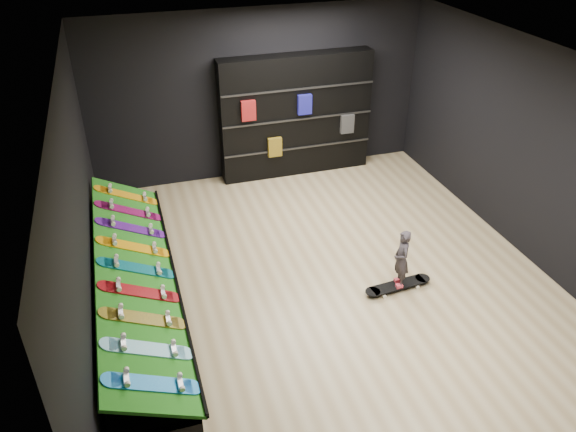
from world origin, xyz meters
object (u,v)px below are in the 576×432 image
object	(u,v)px
back_shelving	(296,116)
floor_skateboard	(398,287)
display_rack	(137,300)
child	(400,269)

from	to	relation	value
back_shelving	floor_skateboard	xyz separation A→B (m)	(0.22, -3.83, -1.06)
display_rack	child	size ratio (longest dim) A/B	8.93
display_rack	child	xyz separation A→B (m)	(3.39, -0.51, 0.09)
display_rack	back_shelving	size ratio (longest dim) A/B	1.63
back_shelving	display_rack	bearing A→B (deg)	-133.70
floor_skateboard	child	size ratio (longest dim) A/B	1.94
back_shelving	child	xyz separation A→B (m)	(0.22, -3.83, -0.76)
floor_skateboard	child	xyz separation A→B (m)	(0.00, 0.00, 0.29)
back_shelving	floor_skateboard	bearing A→B (deg)	-86.77
display_rack	back_shelving	bearing A→B (deg)	46.30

